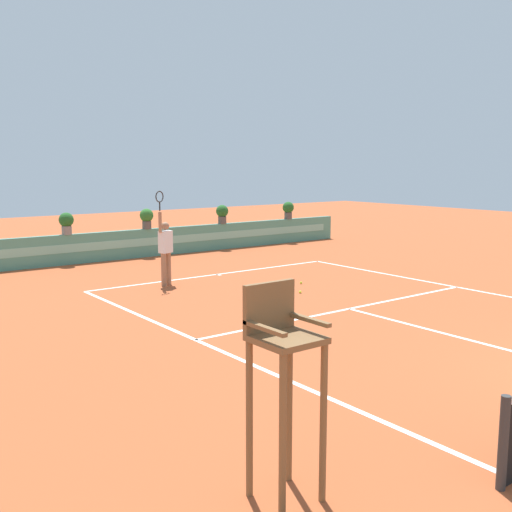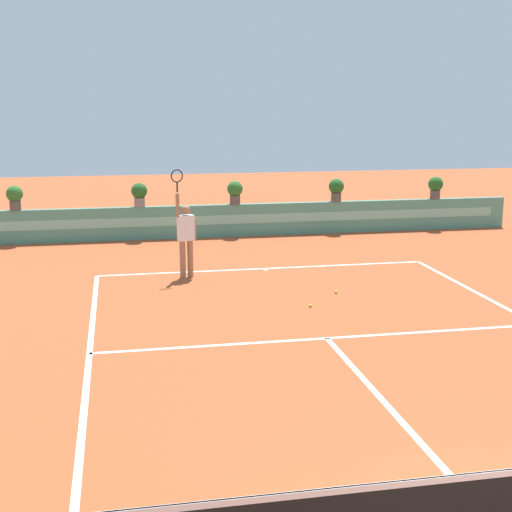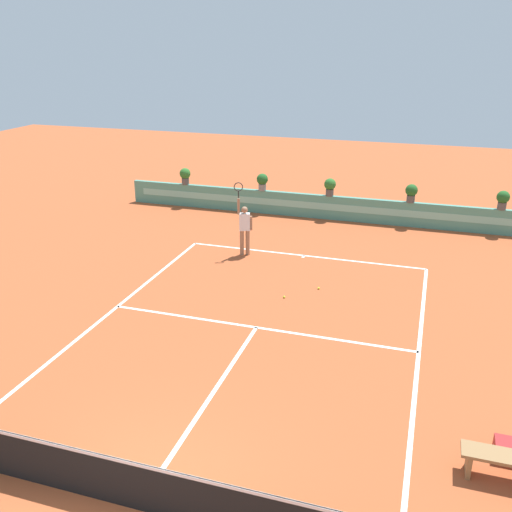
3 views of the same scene
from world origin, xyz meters
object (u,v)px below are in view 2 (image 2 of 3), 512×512
object	(u,v)px
tennis_player	(186,234)
potted_plant_left	(139,193)
tennis_ball_mid_court	(336,292)
potted_plant_centre	(235,191)
potted_plant_far_left	(15,196)
tennis_ball_near_baseline	(310,306)
potted_plant_right	(336,189)
potted_plant_far_right	(436,186)

from	to	relation	value
tennis_player	potted_plant_left	world-z (taller)	tennis_player
tennis_ball_mid_court	potted_plant_centre	world-z (taller)	potted_plant_centre
tennis_player	potted_plant_far_left	world-z (taller)	tennis_player
tennis_ball_near_baseline	potted_plant_centre	bearing A→B (deg)	91.67
potted_plant_centre	potted_plant_right	size ratio (longest dim) A/B	1.00
potted_plant_far_left	potted_plant_left	bearing A→B (deg)	0.00
potted_plant_left	potted_plant_right	bearing A→B (deg)	0.00
potted_plant_far_left	potted_plant_left	world-z (taller)	same
tennis_ball_near_baseline	potted_plant_left	distance (m)	8.73
potted_plant_left	potted_plant_right	distance (m)	6.15
tennis_ball_mid_court	potted_plant_left	xyz separation A→B (m)	(-3.97, 7.12, 1.38)
tennis_ball_mid_court	potted_plant_left	bearing A→B (deg)	119.12
potted_plant_left	potted_plant_right	size ratio (longest dim) A/B	1.00
tennis_player	potted_plant_centre	bearing A→B (deg)	68.30
tennis_ball_near_baseline	tennis_player	bearing A→B (deg)	126.61
potted_plant_centre	potted_plant_far_left	world-z (taller)	same
potted_plant_centre	potted_plant_right	world-z (taller)	same
potted_plant_far_right	potted_plant_centre	xyz separation A→B (m)	(-6.60, 0.00, 0.00)
tennis_player	potted_plant_far_left	xyz separation A→B (m)	(-4.48, 5.02, 0.36)
potted_plant_far_right	potted_plant_left	distance (m)	9.50
tennis_ball_mid_court	potted_plant_far_right	distance (m)	9.12
tennis_player	potted_plant_right	bearing A→B (deg)	43.76
potted_plant_far_right	potted_plant_centre	size ratio (longest dim) A/B	1.00
tennis_ball_near_baseline	potted_plant_far_left	world-z (taller)	potted_plant_far_left
tennis_ball_near_baseline	potted_plant_centre	distance (m)	8.15
tennis_ball_mid_court	potted_plant_left	size ratio (longest dim) A/B	0.09
tennis_ball_mid_court	potted_plant_left	world-z (taller)	potted_plant_left
tennis_ball_near_baseline	tennis_ball_mid_court	world-z (taller)	same
potted_plant_right	potted_plant_far_left	bearing A→B (deg)	180.00
tennis_ball_near_baseline	potted_plant_far_right	xyz separation A→B (m)	(6.37, 8.03, 1.38)
potted_plant_far_right	potted_plant_far_left	xyz separation A→B (m)	(-13.08, 0.00, 0.00)
tennis_ball_mid_court	tennis_ball_near_baseline	bearing A→B (deg)	-132.38
tennis_ball_near_baseline	potted_plant_centre	size ratio (longest dim) A/B	0.09
tennis_ball_near_baseline	tennis_ball_mid_court	size ratio (longest dim) A/B	1.00
tennis_player	tennis_ball_mid_court	xyz separation A→B (m)	(3.07, -2.09, -1.02)
potted_plant_right	potted_plant_left	bearing A→B (deg)	180.00
tennis_player	potted_plant_left	distance (m)	5.12
tennis_player	potted_plant_far_right	world-z (taller)	tennis_player
potted_plant_far_left	tennis_ball_near_baseline	bearing A→B (deg)	-50.12
potted_plant_centre	tennis_ball_near_baseline	bearing A→B (deg)	-88.33
potted_plant_far_right	potted_plant_left	xyz separation A→B (m)	(-9.50, 0.00, 0.00)
potted_plant_centre	potted_plant_left	world-z (taller)	same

